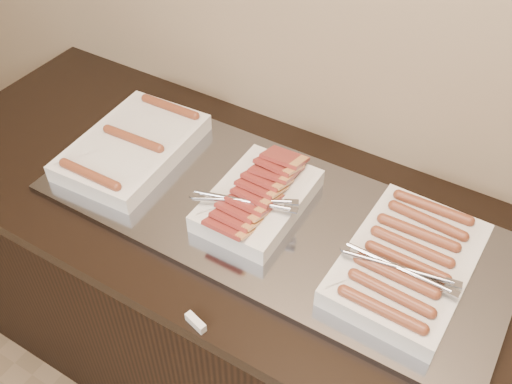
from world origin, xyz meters
The scene contains 6 objects.
counter centered at (0.00, 2.13, 0.45)m, with size 2.06×0.76×0.90m.
warming_tray centered at (0.02, 2.13, 0.91)m, with size 1.20×0.50×0.02m, color gray.
dish_left centered at (-0.43, 2.13, 0.95)m, with size 0.29×0.42×0.07m.
dish_center centered at (-0.02, 2.13, 0.96)m, with size 0.27×0.34×0.10m.
dish_right centered at (0.38, 2.13, 0.95)m, with size 0.28×0.41×0.08m.
label_holder centered at (0.04, 1.77, 0.91)m, with size 0.05×0.02×0.02m, color silver.
Camera 1 is at (0.51, 1.25, 1.96)m, focal length 40.00 mm.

